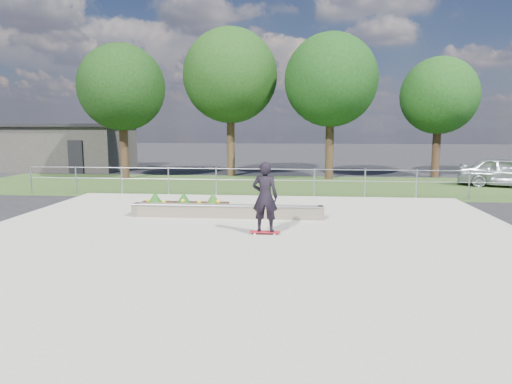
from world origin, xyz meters
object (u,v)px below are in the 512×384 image
Objects in this scene: grind_ledge at (227,211)px; skateboarder at (265,197)px; planter_bed at (183,206)px; parked_car at (506,172)px.

grind_ledge is 2.61m from skateboarder.
planter_bed is at bearing 150.51° from grind_ledge.
planter_bed is 1.55× the size of skateboarder.
planter_bed is at bearing 134.72° from skateboarder.
planter_bed is 0.72× the size of parked_car.
parked_car is at bearing 29.37° from planter_bed.
grind_ledge is at bearing 145.92° from parked_car.
skateboarder is (1.35, -2.09, 0.79)m from grind_ledge.
skateboarder is 0.46× the size of parked_car.
planter_bed is (-1.64, 0.93, -0.02)m from grind_ledge.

